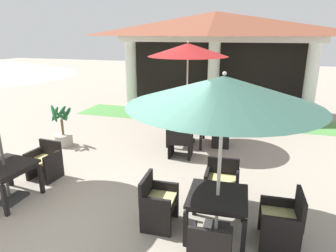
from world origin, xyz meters
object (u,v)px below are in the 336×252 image
object	(u,v)px
patio_table_near_foreground	(218,200)
patio_chair_near_foreground_south	(210,252)
patio_chair_mid_left_north	(45,161)
terracotta_urn	(227,124)
patio_umbrella_mid_right	(188,51)
patio_umbrella_near_foreground	(224,92)
potted_palm_left_edge	(63,133)
patio_chair_mid_right_south	(181,142)
patio_table_mid_left	(5,170)
patio_chair_near_foreground_north	(222,182)
patio_table_mid_right	(186,122)
patio_chair_near_foreground_west	(158,202)
patio_chair_mid_right_east	(222,132)
patio_chair_near_foreground_east	(283,221)

from	to	relation	value
patio_table_near_foreground	patio_chair_near_foreground_south	size ratio (longest dim) A/B	1.08
patio_table_near_foreground	patio_chair_mid_left_north	xyz separation A→B (m)	(-3.97, 0.84, -0.22)
patio_chair_mid_left_north	terracotta_urn	xyz separation A→B (m)	(3.50, 4.77, -0.19)
terracotta_urn	patio_umbrella_mid_right	bearing A→B (deg)	-121.39
patio_umbrella_near_foreground	potted_palm_left_edge	size ratio (longest dim) A/B	2.26
patio_table_near_foreground	patio_chair_mid_right_south	xyz separation A→B (m)	(-1.38, 2.91, -0.19)
patio_table_mid_left	patio_chair_near_foreground_south	bearing A→B (deg)	-11.32
patio_umbrella_near_foreground	terracotta_urn	distance (m)	6.03
patio_chair_mid_left_north	patio_chair_near_foreground_north	bearing A→B (deg)	-173.66
patio_table_mid_left	patio_table_mid_right	distance (m)	4.85
patio_chair_near_foreground_north	patio_chair_mid_left_north	distance (m)	3.92
patio_umbrella_near_foreground	patio_chair_near_foreground_west	xyz separation A→B (m)	(-0.99, -0.05, -1.93)
patio_table_near_foreground	patio_table_mid_left	distance (m)	4.05
patio_chair_mid_left_north	patio_chair_mid_right_east	distance (m)	4.78
patio_chair_near_foreground_south	patio_chair_near_foreground_north	size ratio (longest dim) A/B	1.06
potted_palm_left_edge	patio_chair_mid_left_north	bearing A→B (deg)	-64.76
patio_table_mid_left	patio_chair_mid_right_south	distance (m)	4.08
patio_chair_mid_right_south	patio_chair_mid_right_east	bearing A→B (deg)	45.04
patio_table_mid_right	patio_umbrella_mid_right	size ratio (longest dim) A/B	0.38
patio_umbrella_mid_right	patio_chair_mid_right_south	world-z (taller)	patio_umbrella_mid_right
patio_table_mid_left	patio_table_near_foreground	bearing A→B (deg)	2.35
patio_chair_near_foreground_south	patio_chair_near_foreground_east	size ratio (longest dim) A/B	1.01
patio_chair_mid_left_north	patio_table_mid_left	bearing A→B (deg)	90.00
patio_chair_near_foreground_south	patio_table_mid_left	size ratio (longest dim) A/B	0.90
patio_chair_near_foreground_east	patio_chair_mid_left_north	world-z (taller)	patio_chair_near_foreground_east
patio_table_mid_left	patio_chair_mid_left_north	bearing A→B (deg)	85.73
patio_chair_near_foreground_west	potted_palm_left_edge	world-z (taller)	potted_palm_left_edge
patio_chair_mid_left_north	patio_chair_mid_right_south	distance (m)	3.32
potted_palm_left_edge	terracotta_urn	size ratio (longest dim) A/B	2.61
terracotta_urn	patio_umbrella_near_foreground	bearing A→B (deg)	-85.21
patio_chair_near_foreground_south	patio_umbrella_mid_right	world-z (taller)	patio_umbrella_mid_right
patio_table_near_foreground	patio_table_mid_right	world-z (taller)	patio_table_mid_right
patio_table_near_foreground	terracotta_urn	distance (m)	5.65
patio_table_near_foreground	patio_chair_near_foreground_east	distance (m)	1.02
patio_chair_near_foreground_west	terracotta_urn	bearing A→B (deg)	171.77
patio_chair_near_foreground_west	patio_chair_mid_right_east	size ratio (longest dim) A/B	1.00
patio_chair_near_foreground_west	patio_chair_near_foreground_north	size ratio (longest dim) A/B	1.05
patio_umbrella_near_foreground	patio_chair_near_foreground_south	bearing A→B (deg)	-86.99
patio_table_mid_right	terracotta_urn	distance (m)	1.99
patio_table_mid_left	patio_chair_mid_right_south	size ratio (longest dim) A/B	1.09
patio_table_near_foreground	patio_chair_mid_right_east	xyz separation A→B (m)	(-0.44, 4.06, -0.20)
patio_chair_near_foreground_west	patio_table_mid_right	world-z (taller)	patio_chair_near_foreground_west
patio_chair_mid_left_north	patio_umbrella_mid_right	xyz separation A→B (m)	(2.49, 3.11, 2.29)
patio_umbrella_near_foreground	patio_umbrella_mid_right	distance (m)	4.24
patio_umbrella_near_foreground	patio_chair_mid_right_south	distance (m)	3.75
patio_table_near_foreground	patio_umbrella_mid_right	distance (m)	4.70
patio_chair_near_foreground_east	patio_chair_near_foreground_north	distance (m)	1.40
patio_chair_near_foreground_north	patio_chair_mid_left_north	bearing A→B (deg)	-0.94
patio_table_mid_left	patio_chair_mid_right_east	xyz separation A→B (m)	(3.61, 4.22, -0.23)
patio_umbrella_mid_right	patio_chair_mid_right_east	size ratio (longest dim) A/B	3.33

